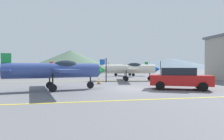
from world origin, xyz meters
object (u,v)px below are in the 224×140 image
at_px(traffic_cone_front, 99,81).
at_px(car_sedan, 180,78).
at_px(airplane_mid, 130,69).
at_px(airplane_far, 129,68).
at_px(airplane_back, 70,68).
at_px(airplane_near, 58,70).

bearing_deg(traffic_cone_front, car_sedan, -46.83).
bearing_deg(car_sedan, airplane_mid, 96.28).
xyz_separation_m(airplane_far, car_sedan, (-2.17, -20.56, -0.61)).
distance_m(airplane_far, airplane_back, 10.99).
height_order(airplane_back, car_sedan, airplane_back).
relative_size(airplane_near, airplane_back, 1.00).
bearing_deg(airplane_mid, airplane_far, 73.82).
relative_size(airplane_mid, airplane_back, 1.00).
xyz_separation_m(airplane_near, traffic_cone_front, (3.56, 4.24, -1.17)).
relative_size(airplane_near, traffic_cone_front, 14.64).
xyz_separation_m(airplane_mid, airplane_far, (3.21, 11.08, 0.00)).
bearing_deg(airplane_mid, airplane_near, -134.23).
xyz_separation_m(airplane_far, airplane_back, (-10.50, 3.25, 0.00)).
height_order(airplane_near, airplane_far, same).
relative_size(airplane_near, car_sedan, 1.86).
relative_size(airplane_mid, car_sedan, 1.86).
relative_size(airplane_back, car_sedan, 1.86).
height_order(airplane_far, airplane_back, same).
relative_size(airplane_back, traffic_cone_front, 14.68).
height_order(airplane_near, airplane_mid, same).
relative_size(airplane_near, airplane_mid, 1.00).
relative_size(airplane_far, airplane_back, 0.99).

